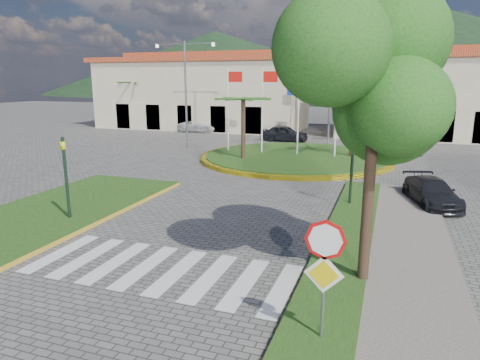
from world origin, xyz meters
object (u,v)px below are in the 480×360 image
(deciduous_tree, at_px, (377,81))
(white_van, at_px, (199,126))
(car_side_right, at_px, (432,192))
(roundabout_island, at_px, (295,157))
(stop_sign, at_px, (324,262))
(car_dark_a, at_px, (285,133))
(car_dark_b, at_px, (446,133))

(deciduous_tree, bearing_deg, white_van, 122.02)
(car_side_right, bearing_deg, deciduous_tree, -121.02)
(deciduous_tree, bearing_deg, roundabout_island, 107.91)
(stop_sign, distance_m, white_van, 36.63)
(roundabout_island, xyz_separation_m, stop_sign, (4.90, -20.04, 1.62))
(car_side_right, bearing_deg, roundabout_island, 115.86)
(white_van, bearing_deg, deciduous_tree, -152.97)
(roundabout_island, distance_m, white_van, 17.52)
(car_dark_a, bearing_deg, deciduous_tree, -161.28)
(car_dark_a, bearing_deg, roundabout_island, -160.92)
(car_dark_b, height_order, car_side_right, car_dark_b)
(stop_sign, distance_m, car_dark_a, 29.46)
(deciduous_tree, height_order, car_side_right, deciduous_tree)
(car_dark_a, bearing_deg, car_dark_b, -65.96)
(stop_sign, bearing_deg, roundabout_island, 103.73)
(car_side_right, bearing_deg, car_dark_a, 105.60)
(stop_sign, xyz_separation_m, deciduous_tree, (0.60, 3.04, 3.38))
(roundabout_island, height_order, car_dark_b, roundabout_island)
(roundabout_island, distance_m, car_dark_b, 17.65)
(deciduous_tree, distance_m, car_dark_b, 31.88)
(car_dark_b, bearing_deg, car_dark_a, 101.50)
(roundabout_island, xyz_separation_m, car_side_right, (7.72, -8.53, 0.39))
(white_van, distance_m, car_dark_b, 23.31)
(white_van, height_order, car_side_right, white_van)
(car_dark_a, height_order, car_side_right, car_dark_a)
(deciduous_tree, relative_size, car_dark_b, 1.77)
(white_van, bearing_deg, stop_sign, -156.29)
(white_van, relative_size, car_dark_a, 1.07)
(white_van, relative_size, car_side_right, 1.11)
(roundabout_island, height_order, deciduous_tree, deciduous_tree)
(roundabout_island, height_order, car_dark_a, roundabout_island)
(white_van, relative_size, car_dark_b, 1.12)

